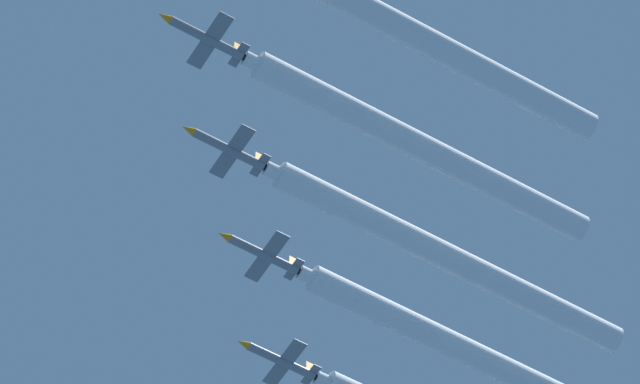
{
  "coord_description": "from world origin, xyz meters",
  "views": [
    {
      "loc": [
        -137.25,
        70.05,
        3.0
      ],
      "look_at": [
        0.14,
        -12.64,
        232.96
      ],
      "focal_mm": 123.24,
      "sensor_mm": 36.0,
      "label": 1
    }
  ],
  "objects_px": {
    "jet_third_echelon": "(227,148)",
    "jet_fifth_echelon": "(279,360)",
    "jet_second_echelon": "(204,37)",
    "jet_fourth_echelon": "(261,253)"
  },
  "relations": [
    {
      "from": "jet_fifth_echelon",
      "to": "jet_third_echelon",
      "type": "bearing_deg",
      "value": 137.55
    },
    {
      "from": "jet_third_echelon",
      "to": "jet_fifth_echelon",
      "type": "distance_m",
      "value": 32.46
    },
    {
      "from": "jet_second_echelon",
      "to": "jet_third_echelon",
      "type": "distance_m",
      "value": 15.68
    },
    {
      "from": "jet_fourth_echelon",
      "to": "jet_fifth_echelon",
      "type": "height_order",
      "value": "jet_fourth_echelon"
    },
    {
      "from": "jet_second_echelon",
      "to": "jet_third_echelon",
      "type": "xyz_separation_m",
      "value": [
        11.96,
        -10.02,
        -1.52
      ]
    },
    {
      "from": "jet_fifth_echelon",
      "to": "jet_fourth_echelon",
      "type": "bearing_deg",
      "value": 141.48
    },
    {
      "from": "jet_fourth_echelon",
      "to": "jet_third_echelon",
      "type": "bearing_deg",
      "value": 133.37
    },
    {
      "from": "jet_third_echelon",
      "to": "jet_fifth_echelon",
      "type": "relative_size",
      "value": 1.0
    },
    {
      "from": "jet_second_echelon",
      "to": "jet_fourth_echelon",
      "type": "distance_m",
      "value": 31.42
    },
    {
      "from": "jet_third_echelon",
      "to": "jet_fourth_echelon",
      "type": "bearing_deg",
      "value": -46.63
    }
  ]
}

